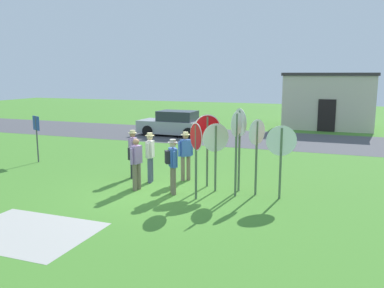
# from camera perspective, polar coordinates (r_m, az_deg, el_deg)

# --- Properties ---
(ground_plane) EXTENTS (80.00, 80.00, 0.00)m
(ground_plane) POSITION_cam_1_polar(r_m,az_deg,el_deg) (13.10, -5.21, -6.67)
(ground_plane) COLOR #47842D
(street_asphalt) EXTENTS (60.00, 6.40, 0.01)m
(street_asphalt) POSITION_cam_1_polar(r_m,az_deg,el_deg) (23.88, 6.99, 0.86)
(street_asphalt) COLOR #4C4C51
(street_asphalt) RESTS_ON ground
(concrete_path) EXTENTS (3.20, 2.40, 0.01)m
(concrete_path) POSITION_cam_1_polar(r_m,az_deg,el_deg) (10.60, -22.35, -11.44)
(concrete_path) COLOR #ADAAA3
(concrete_path) RESTS_ON ground
(building_background) EXTENTS (6.01, 4.72, 3.80)m
(building_background) POSITION_cam_1_polar(r_m,az_deg,el_deg) (29.88, 18.76, 5.89)
(building_background) COLOR beige
(building_background) RESTS_ON ground
(parked_car_on_street) EXTENTS (4.34, 2.10, 1.51)m
(parked_car_on_street) POSITION_cam_1_polar(r_m,az_deg,el_deg) (24.66, -2.46, 2.81)
(parked_car_on_street) COLOR #A5A8AD
(parked_car_on_street) RESTS_ON ground
(stop_sign_nearest) EXTENTS (0.59, 0.60, 2.32)m
(stop_sign_nearest) POSITION_cam_1_polar(r_m,az_deg,el_deg) (11.90, 0.56, -0.41)
(stop_sign_nearest) COLOR #51664C
(stop_sign_nearest) RESTS_ON ground
(stop_sign_leaning_right) EXTENTS (0.87, 0.29, 2.23)m
(stop_sign_leaning_right) POSITION_cam_1_polar(r_m,az_deg,el_deg) (12.24, 12.49, -0.64)
(stop_sign_leaning_right) COLOR #51664C
(stop_sign_leaning_right) RESTS_ON ground
(stop_sign_center_cluster) EXTENTS (0.77, 0.44, 2.42)m
(stop_sign_center_cluster) POSITION_cam_1_polar(r_m,az_deg,el_deg) (13.26, 2.18, 1.01)
(stop_sign_center_cluster) COLOR #51664C
(stop_sign_center_cluster) RESTS_ON ground
(stop_sign_rear_left) EXTENTS (0.35, 0.72, 2.37)m
(stop_sign_rear_left) POSITION_cam_1_polar(r_m,az_deg,el_deg) (12.47, 9.12, 0.09)
(stop_sign_rear_left) COLOR #51664C
(stop_sign_rear_left) RESTS_ON ground
(stop_sign_far_back) EXTENTS (0.58, 0.66, 2.66)m
(stop_sign_far_back) POSITION_cam_1_polar(r_m,az_deg,el_deg) (12.80, 6.76, 1.41)
(stop_sign_far_back) COLOR #51664C
(stop_sign_far_back) RESTS_ON ground
(stop_sign_low_front) EXTENTS (0.16, 0.75, 2.62)m
(stop_sign_low_front) POSITION_cam_1_polar(r_m,az_deg,el_deg) (12.23, 6.26, 0.73)
(stop_sign_low_front) COLOR #51664C
(stop_sign_low_front) RESTS_ON ground
(stop_sign_tallest) EXTENTS (0.67, 0.62, 2.20)m
(stop_sign_tallest) POSITION_cam_1_polar(r_m,az_deg,el_deg) (12.76, 3.36, -0.12)
(stop_sign_tallest) COLOR #51664C
(stop_sign_tallest) RESTS_ON ground
(person_near_signs) EXTENTS (0.42, 0.44, 1.74)m
(person_near_signs) POSITION_cam_1_polar(r_m,az_deg,el_deg) (14.12, -0.91, -1.30)
(person_near_signs) COLOR #7A6B56
(person_near_signs) RESTS_ON ground
(person_on_left) EXTENTS (0.40, 0.56, 1.69)m
(person_on_left) POSITION_cam_1_polar(r_m,az_deg,el_deg) (13.10, -7.95, -2.29)
(person_on_left) COLOR #7A6B56
(person_on_left) RESTS_ON ground
(person_with_sunhat) EXTENTS (0.46, 0.49, 1.74)m
(person_with_sunhat) POSITION_cam_1_polar(r_m,az_deg,el_deg) (12.54, -2.80, -2.63)
(person_with_sunhat) COLOR #7A6B56
(person_with_sunhat) RESTS_ON ground
(person_in_teal) EXTENTS (0.31, 0.56, 1.74)m
(person_in_teal) POSITION_cam_1_polar(r_m,az_deg,el_deg) (14.69, -8.34, -0.97)
(person_in_teal) COLOR #2D2D33
(person_in_teal) RESTS_ON ground
(person_in_dark_shirt) EXTENTS (0.31, 0.56, 1.74)m
(person_in_dark_shirt) POSITION_cam_1_polar(r_m,az_deg,el_deg) (13.98, -5.94, -1.47)
(person_in_dark_shirt) COLOR #4C5670
(person_in_dark_shirt) RESTS_ON ground
(info_panel_leftmost) EXTENTS (0.55, 0.28, 1.98)m
(info_panel_leftmost) POSITION_cam_1_polar(r_m,az_deg,el_deg) (18.25, -21.13, 1.80)
(info_panel_leftmost) COLOR #4C4C51
(info_panel_leftmost) RESTS_ON ground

